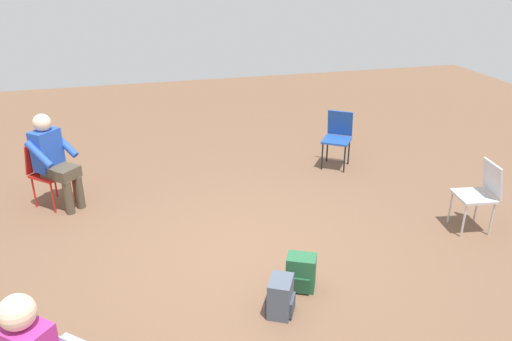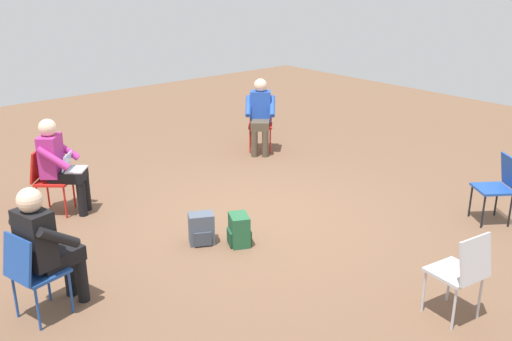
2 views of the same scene
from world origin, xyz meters
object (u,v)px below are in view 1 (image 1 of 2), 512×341
chair_northeast (46,169)px  chair_south (481,191)px  chair_southeast (338,135)px  backpack_near_laptop_user (280,298)px  person_in_blue (53,157)px  backpack_by_empty_chair (301,274)px

chair_northeast → chair_south: (-1.97, -4.98, 0.00)m
chair_southeast → backpack_near_laptop_user: size_ratio=2.36×
chair_southeast → person_in_blue: bearing=40.2°
chair_northeast → chair_south: size_ratio=1.00×
chair_south → backpack_near_laptop_user: size_ratio=2.36×
chair_southeast → chair_south: bearing=145.5°
backpack_near_laptop_user → backpack_by_empty_chair: 0.43m
chair_south → chair_northeast: bearing=76.7°
chair_southeast → backpack_by_empty_chair: 3.23m
person_in_blue → backpack_near_laptop_user: size_ratio=3.44×
chair_northeast → backpack_by_empty_chair: size_ratio=2.36×
chair_southeast → backpack_by_empty_chair: size_ratio=2.36×
backpack_near_laptop_user → backpack_by_empty_chair: bearing=-44.8°
chair_south → backpack_by_empty_chair: bearing=111.7°
backpack_near_laptop_user → backpack_by_empty_chair: (0.31, -0.31, 0.00)m
person_in_blue → backpack_near_laptop_user: bearing=80.4°
chair_northeast → backpack_near_laptop_user: chair_northeast is taller
chair_northeast → backpack_by_empty_chair: bearing=87.6°
chair_northeast → chair_southeast: 4.15m
chair_southeast → backpack_by_empty_chair: chair_southeast is taller
chair_southeast → chair_south: 2.38m
chair_southeast → person_in_blue: person_in_blue is taller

